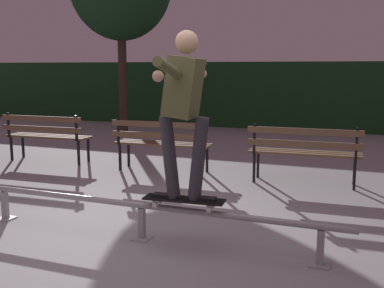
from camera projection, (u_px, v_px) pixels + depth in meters
ground_plane at (136, 243)px, 4.51m from camera, size 90.00×90.00×0.00m
hedge_backdrop at (292, 95)px, 12.90m from camera, size 24.00×1.20×1.83m
grind_rail at (141, 211)px, 4.57m from camera, size 4.05×0.18×0.38m
skateboard at (184, 200)px, 4.38m from camera, size 0.79×0.26×0.09m
skateboarder at (184, 101)px, 4.23m from camera, size 0.63×1.41×1.56m
park_bench_leftmost at (46, 133)px, 8.26m from camera, size 1.62×0.49×0.88m
park_bench_left_center at (161, 140)px, 7.46m from camera, size 1.62×0.49×0.88m
park_bench_right_center at (304, 148)px, 6.65m from camera, size 1.62×0.49×0.88m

